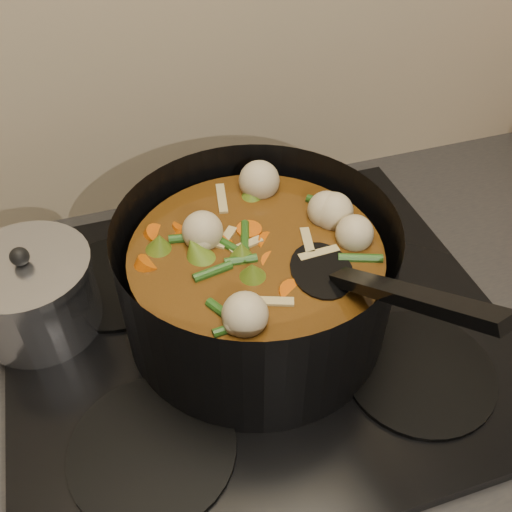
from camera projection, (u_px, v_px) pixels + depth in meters
name	position (u px, v px, depth m)	size (l,w,h in m)	color
counter	(257.00, 487.00, 1.06)	(2.64, 0.64, 0.91)	brown
stovetop	(257.00, 329.00, 0.74)	(0.62, 0.54, 0.03)	black
stockpot	(257.00, 279.00, 0.69)	(0.35, 0.43, 0.24)	black
saucepan	(34.00, 294.00, 0.70)	(0.16, 0.16, 0.13)	silver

